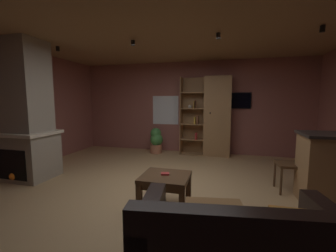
% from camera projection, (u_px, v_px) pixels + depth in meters
% --- Properties ---
extents(floor, '(6.49, 5.87, 0.02)m').
position_uv_depth(floor, '(162.00, 193.00, 3.55)').
color(floor, tan).
rests_on(floor, ground).
extents(wall_back, '(6.61, 0.06, 2.60)m').
position_uv_depth(wall_back, '(190.00, 108.00, 6.25)').
color(wall_back, '#8E544C').
rests_on(wall_back, ground).
extents(wall_left, '(0.06, 5.87, 2.60)m').
position_uv_depth(wall_left, '(1.00, 111.00, 4.22)').
color(wall_left, '#8E544C').
rests_on(wall_left, ground).
extents(ceiling, '(6.49, 5.87, 0.02)m').
position_uv_depth(ceiling, '(161.00, 26.00, 3.25)').
color(ceiling, '#8E6B47').
extents(window_pane_back, '(0.78, 0.01, 0.84)m').
position_uv_depth(window_pane_back, '(166.00, 110.00, 6.41)').
color(window_pane_back, white).
extents(stone_fireplace, '(1.00, 0.81, 2.60)m').
position_uv_depth(stone_fireplace, '(26.00, 118.00, 4.09)').
color(stone_fireplace, gray).
rests_on(stone_fireplace, ground).
extents(bookshelf_cabinet, '(1.35, 0.41, 2.14)m').
position_uv_depth(bookshelf_cabinet, '(214.00, 117.00, 5.84)').
color(bookshelf_cabinet, '#997047').
rests_on(bookshelf_cabinet, ground).
extents(coffee_table, '(0.65, 0.59, 0.47)m').
position_uv_depth(coffee_table, '(165.00, 182.00, 2.99)').
color(coffee_table, '#4C331E').
rests_on(coffee_table, ground).
extents(table_book_0, '(0.13, 0.11, 0.02)m').
position_uv_depth(table_book_0, '(165.00, 174.00, 3.00)').
color(table_book_0, '#B22D2D').
rests_on(table_book_0, coffee_table).
extents(dining_chair, '(0.44, 0.44, 0.92)m').
position_uv_depth(dining_chair, '(296.00, 161.00, 3.49)').
color(dining_chair, '#4C331E').
rests_on(dining_chair, ground).
extents(potted_floor_plant, '(0.37, 0.38, 0.72)m').
position_uv_depth(potted_floor_plant, '(156.00, 140.00, 6.16)').
color(potted_floor_plant, '#B77051').
rests_on(potted_floor_plant, ground).
extents(wall_mounted_tv, '(0.76, 0.06, 0.43)m').
position_uv_depth(wall_mounted_tv, '(236.00, 101.00, 5.85)').
color(wall_mounted_tv, black).
extents(track_light_spot_0, '(0.07, 0.07, 0.09)m').
position_uv_depth(track_light_spot_0, '(58.00, 49.00, 4.33)').
color(track_light_spot_0, black).
extents(track_light_spot_1, '(0.07, 0.07, 0.09)m').
position_uv_depth(track_light_spot_1, '(133.00, 43.00, 3.89)').
color(track_light_spot_1, black).
extents(track_light_spot_2, '(0.07, 0.07, 0.09)m').
position_uv_depth(track_light_spot_2, '(218.00, 36.00, 3.47)').
color(track_light_spot_2, black).
extents(track_light_spot_3, '(0.07, 0.07, 0.09)m').
position_uv_depth(track_light_spot_3, '(322.00, 29.00, 3.13)').
color(track_light_spot_3, black).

